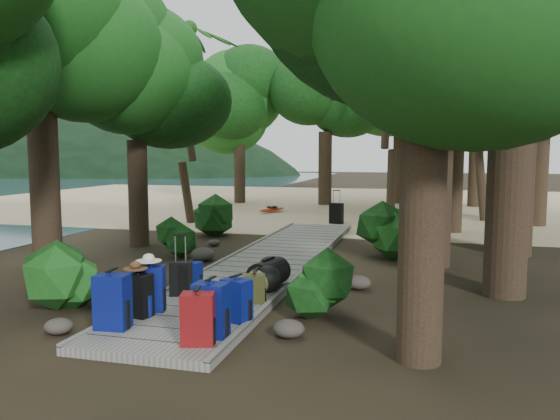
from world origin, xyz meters
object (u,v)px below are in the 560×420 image
(backpack_left_c, at_px, (151,286))
(backpack_left_a, at_px, (112,299))
(backpack_left_b, at_px, (138,293))
(sun_lounger, at_px, (413,212))
(duffel_right_khaki, at_px, (256,283))
(duffel_right_black, at_px, (269,274))
(backpack_right_d, at_px, (255,287))
(lone_suitcase_on_sand, at_px, (336,213))
(backpack_right_b, at_px, (211,307))
(backpack_left_d, at_px, (192,273))
(backpack_right_a, at_px, (198,316))
(backpack_right_c, at_px, (236,298))
(suitcase_on_boardwalk, at_px, (181,279))
(kayak, at_px, (272,208))

(backpack_left_c, bearing_deg, backpack_left_a, -112.13)
(backpack_left_b, relative_size, sun_lounger, 0.33)
(duffel_right_khaki, bearing_deg, backpack_left_b, -135.06)
(duffel_right_black, bearing_deg, backpack_right_d, -75.10)
(backpack_right_d, bearing_deg, duffel_right_khaki, 88.55)
(backpack_right_d, distance_m, lone_suitcase_on_sand, 10.66)
(backpack_left_c, height_order, backpack_right_b, backpack_right_b)
(backpack_left_d, distance_m, backpack_right_a, 2.96)
(backpack_right_b, relative_size, duffel_right_black, 0.99)
(backpack_left_b, xyz_separation_m, backpack_left_c, (0.04, 0.31, 0.03))
(backpack_left_d, distance_m, backpack_right_b, 2.68)
(backpack_left_a, xyz_separation_m, backpack_right_c, (1.49, 0.74, -0.08))
(lone_suitcase_on_sand, bearing_deg, sun_lounger, 40.18)
(backpack_left_b, height_order, backpack_right_a, backpack_right_a)
(backpack_left_b, height_order, backpack_right_d, backpack_left_b)
(backpack_right_a, xyz_separation_m, backpack_right_c, (0.15, 1.00, -0.03))
(duffel_right_khaki, bearing_deg, duffel_right_black, 80.66)
(backpack_left_a, xyz_separation_m, backpack_left_d, (0.07, 2.40, -0.16))
(backpack_left_a, relative_size, backpack_left_c, 1.09)
(duffel_right_khaki, relative_size, lone_suitcase_on_sand, 0.87)
(backpack_right_d, bearing_deg, backpack_right_c, -102.78)
(backpack_right_b, distance_m, lone_suitcase_on_sand, 12.30)
(lone_suitcase_on_sand, bearing_deg, backpack_right_a, -76.74)
(backpack_right_b, relative_size, suitcase_on_boardwalk, 1.37)
(backpack_left_c, distance_m, lone_suitcase_on_sand, 11.52)
(suitcase_on_boardwalk, distance_m, kayak, 13.58)
(backpack_left_d, distance_m, kayak, 12.98)
(duffel_right_khaki, distance_m, lone_suitcase_on_sand, 10.25)
(backpack_right_a, bearing_deg, kayak, 87.53)
(suitcase_on_boardwalk, xyz_separation_m, sun_lounger, (3.45, 11.92, -0.04))
(backpack_left_d, xyz_separation_m, suitcase_on_boardwalk, (0.07, -0.59, 0.04))
(kayak, bearing_deg, sun_lounger, 6.28)
(duffel_right_black, bearing_deg, suitcase_on_boardwalk, -133.11)
(lone_suitcase_on_sand, xyz_separation_m, sun_lounger, (2.55, 1.37, -0.02))
(backpack_left_c, bearing_deg, duffel_right_black, 38.01)
(backpack_right_d, height_order, duffel_right_khaki, backpack_right_d)
(backpack_left_b, bearing_deg, duffel_right_black, 66.73)
(backpack_left_a, bearing_deg, backpack_left_d, 83.06)
(backpack_right_b, relative_size, sun_lounger, 0.37)
(backpack_left_b, xyz_separation_m, lone_suitcase_on_sand, (0.99, 11.78, -0.09))
(backpack_right_b, bearing_deg, backpack_left_c, 149.97)
(backpack_right_d, distance_m, sun_lounger, 12.21)
(backpack_left_b, height_order, backpack_left_d, backpack_left_b)
(backpack_left_d, relative_size, backpack_right_c, 0.74)
(lone_suitcase_on_sand, distance_m, kayak, 4.23)
(backpack_left_d, xyz_separation_m, duffel_right_khaki, (1.27, -0.29, -0.04))
(suitcase_on_boardwalk, relative_size, lone_suitcase_on_sand, 0.79)
(backpack_right_c, bearing_deg, backpack_left_c, -167.11)
(backpack_left_c, distance_m, backpack_right_d, 1.59)
(backpack_left_d, height_order, kayak, backpack_left_d)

